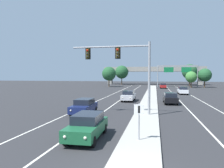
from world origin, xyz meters
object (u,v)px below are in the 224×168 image
at_px(tree_far_right_b, 190,72).
at_px(tree_far_right_a, 191,77).
at_px(car_receding_white, 183,90).
at_px(car_receding_red, 163,86).
at_px(median_sign_post, 139,116).
at_px(car_receding_black, 170,98).
at_px(highway_sign_gantry, 177,69).
at_px(tree_far_left_b, 122,72).
at_px(car_oncoming_silver, 128,96).
at_px(tree_far_left_c, 109,74).
at_px(car_oncoming_green, 87,126).
at_px(car_oncoming_navy, 84,106).
at_px(overhead_signal_mast, 124,62).
at_px(tree_far_right_c, 205,75).

bearing_deg(tree_far_right_b, tree_far_right_a, -96.19).
xyz_separation_m(car_receding_white, car_receding_red, (-3.39, 19.66, 0.00)).
relative_size(median_sign_post, car_receding_black, 0.49).
distance_m(highway_sign_gantry, tree_far_left_b, 26.55).
relative_size(car_oncoming_silver, highway_sign_gantry, 0.34).
xyz_separation_m(car_oncoming_silver, car_receding_red, (6.45, 33.67, 0.00)).
distance_m(car_receding_red, tree_far_left_c, 19.02).
bearing_deg(car_receding_red, car_oncoming_green, -97.02).
xyz_separation_m(car_oncoming_silver, car_receding_white, (9.84, 14.01, 0.00)).
bearing_deg(tree_far_left_b, tree_far_left_c, -94.65).
distance_m(median_sign_post, car_receding_red, 53.76).
bearing_deg(car_receding_black, tree_far_left_b, 105.52).
bearing_deg(tree_far_left_c, tree_far_left_b, 85.35).
relative_size(car_oncoming_navy, car_receding_red, 1.00).
relative_size(car_oncoming_navy, car_receding_white, 1.00).
bearing_deg(car_oncoming_silver, car_receding_red, 79.16).
relative_size(median_sign_post, car_receding_red, 0.49).
bearing_deg(car_receding_red, tree_far_right_a, 32.10).
xyz_separation_m(tree_far_right_a, tree_far_left_b, (-25.67, 17.52, 1.92)).
relative_size(car_oncoming_green, car_receding_black, 1.00).
bearing_deg(car_oncoming_navy, car_receding_red, 78.12).
height_order(car_receding_white, tree_far_right_a, tree_far_right_a).
bearing_deg(tree_far_left_c, median_sign_post, -75.76).
distance_m(highway_sign_gantry, tree_far_left_c, 23.31).
distance_m(overhead_signal_mast, tree_far_left_c, 51.36).
bearing_deg(car_oncoming_navy, car_oncoming_green, -69.35).
xyz_separation_m(car_oncoming_green, tree_far_right_b, (16.96, 70.76, 4.57)).
distance_m(car_receding_white, tree_far_left_c, 32.60).
distance_m(car_oncoming_navy, tree_far_left_c, 51.02).
bearing_deg(car_receding_red, highway_sign_gantry, 57.21).
bearing_deg(median_sign_post, car_oncoming_navy, 127.93).
height_order(overhead_signal_mast, car_receding_red, overhead_signal_mast).
height_order(car_oncoming_green, tree_far_right_b, tree_far_right_b).
xyz_separation_m(car_oncoming_green, tree_far_right_a, (15.71, 59.25, 2.64)).
relative_size(car_oncoming_silver, tree_far_right_b, 0.54).
distance_m(highway_sign_gantry, tree_far_right_b, 10.96).
relative_size(overhead_signal_mast, tree_far_left_b, 0.98).
distance_m(overhead_signal_mast, tree_far_right_c, 55.70).
xyz_separation_m(car_oncoming_navy, car_oncoming_silver, (3.14, 11.91, 0.00)).
height_order(tree_far_right_c, tree_far_left_b, tree_far_left_b).
distance_m(car_receding_red, tree_far_right_b, 20.62).
distance_m(median_sign_post, car_oncoming_navy, 10.27).
height_order(car_oncoming_navy, car_receding_black, same).
height_order(overhead_signal_mast, car_oncoming_navy, overhead_signal_mast).
bearing_deg(car_oncoming_silver, tree_far_right_b, 71.72).
distance_m(median_sign_post, car_receding_white, 34.66).
xyz_separation_m(car_oncoming_green, car_receding_white, (9.98, 33.88, 0.00)).
relative_size(overhead_signal_mast, car_receding_white, 1.80).
bearing_deg(car_receding_white, tree_far_right_b, 79.29).
xyz_separation_m(car_receding_white, highway_sign_gantry, (1.58, 27.37, 5.34)).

